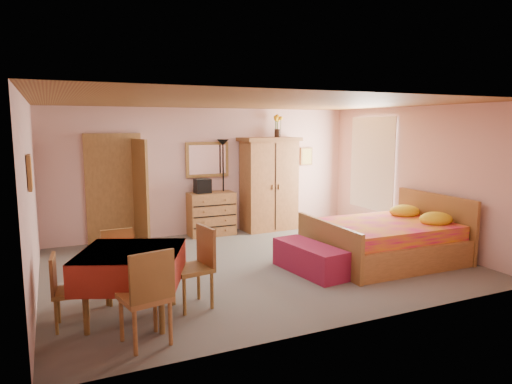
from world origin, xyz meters
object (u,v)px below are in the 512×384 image
bed (384,229)px  chair_south (145,296)px  chest_of_drawers (211,214)px  dining_table (132,285)px  wall_mirror (207,159)px  chair_west (71,291)px  bench (309,259)px  chair_north (121,266)px  stereo (203,186)px  chair_east (191,268)px  sunflower_vase (278,126)px  floor_lamp (223,187)px  wardrobe (269,184)px

bed → chair_south: size_ratio=2.25×
chest_of_drawers → dining_table: 4.17m
wall_mirror → chair_west: size_ratio=1.09×
bench → chair_south: size_ratio=1.29×
wall_mirror → chair_north: size_ratio=1.02×
stereo → chair_north: 3.59m
bed → chair_north: bed is taller
dining_table → chair_east: size_ratio=1.12×
sunflower_vase → stereo: bearing=-179.2°
bench → dining_table: size_ratio=1.18×
chest_of_drawers → stereo: stereo is taller
stereo → floor_lamp: floor_lamp is taller
bench → dining_table: 2.83m
sunflower_vase → chair_south: sunflower_vase is taller
stereo → dining_table: (-2.00, -3.55, -0.62)m
wall_mirror → floor_lamp: (0.30, -0.11, -0.57)m
wardrobe → sunflower_vase: sunflower_vase is taller
bed → chair_east: bed is taller
wall_mirror → chest_of_drawers: bearing=-90.1°
wall_mirror → chair_south: (-2.17, -4.44, -1.04)m
floor_lamp → stereo: bearing=-168.0°
chest_of_drawers → stereo: size_ratio=3.00×
chair_west → chair_east: (1.38, -0.00, 0.08)m
stereo → chair_east: (-1.28, -3.50, -0.53)m
floor_lamp → chair_west: 4.81m
wardrobe → chair_east: wardrobe is taller
stereo → chair_south: (-1.99, -4.23, -0.52)m
bench → chair_north: chair_north is taller
chest_of_drawers → chair_south: chair_south is taller
bed → chair_west: 4.92m
wardrobe → bed: size_ratio=0.87×
stereo → chair_north: stereo is taller
floor_lamp → dining_table: (-2.49, -3.65, -0.57)m
wardrobe → dining_table: wardrobe is taller
sunflower_vase → chair_west: bearing=-141.2°
wardrobe → dining_table: (-3.49, -3.51, -0.59)m
floor_lamp → sunflower_vase: sunflower_vase is taller
chair_south → chair_north: size_ratio=1.14×
dining_table → sunflower_vase: bearing=43.9°
wardrobe → chair_south: bearing=-132.8°
sunflower_vase → wardrobe: bearing=-165.9°
stereo → bench: size_ratio=0.24×
wardrobe → chair_west: wardrobe is taller
wall_mirror → bench: (0.58, -3.15, -1.33)m
chair_south → stereo: bearing=53.1°
chair_north → chair_west: size_ratio=1.07×
chair_north → chair_south: bearing=89.5°
bed → chair_north: size_ratio=2.55×
bench → chair_south: chair_south is taller
stereo → sunflower_vase: (1.71, 0.02, 1.20)m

